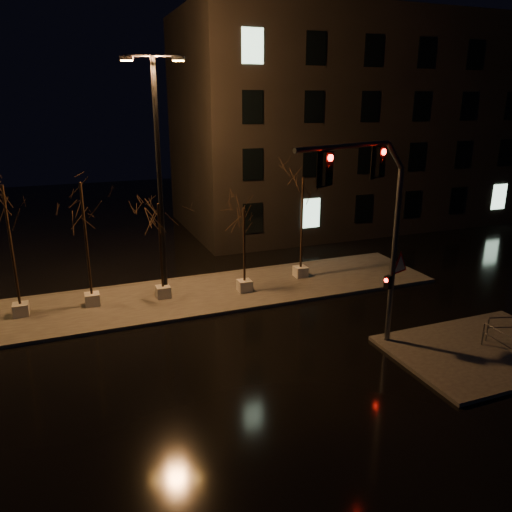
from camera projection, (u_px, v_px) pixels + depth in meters
name	position (u px, v px, depth m)	size (l,w,h in m)	color
ground	(267.00, 346.00, 19.48)	(90.00, 90.00, 0.00)	black
median	(221.00, 292.00, 24.80)	(22.00, 5.00, 0.15)	#403E39
sidewalk_corner	(484.00, 351.00, 18.94)	(7.00, 5.00, 0.15)	#403E39
building	(347.00, 123.00, 38.11)	(25.00, 12.00, 15.00)	black
tree_0	(7.00, 216.00, 20.56)	(1.80, 1.80, 5.90)	silver
tree_1	(83.00, 211.00, 21.70)	(1.80, 1.80, 5.83)	silver
tree_2	(159.00, 225.00, 22.87)	(1.80, 1.80, 4.67)	silver
tree_3	(244.00, 227.00, 23.74)	(1.80, 1.80, 4.29)	silver
tree_4	(302.00, 200.00, 25.49)	(1.80, 1.80, 5.47)	silver
traffic_signal_mast	(377.00, 218.00, 17.36)	(6.01, 2.20, 7.74)	#505257
streetlight_main	(159.00, 164.00, 22.31)	(2.67, 1.13, 10.88)	black
guard_rail_b	(502.00, 341.00, 18.18)	(0.21, 1.99, 0.94)	#505257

